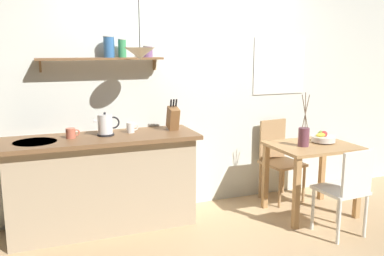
{
  "coord_description": "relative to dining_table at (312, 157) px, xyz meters",
  "views": [
    {
      "loc": [
        -1.57,
        -3.59,
        1.75
      ],
      "look_at": [
        -0.1,
        0.25,
        0.95
      ],
      "focal_mm": 38.91,
      "sensor_mm": 36.0,
      "label": 1
    }
  ],
  "objects": [
    {
      "name": "coffee_mug_spare",
      "position": [
        -1.81,
        0.46,
        0.36
      ],
      "size": [
        0.12,
        0.08,
        0.1
      ],
      "color": "white",
      "rests_on": "kitchen_counter"
    },
    {
      "name": "fruit_bowl",
      "position": [
        0.16,
        0.04,
        0.19
      ],
      "size": [
        0.25,
        0.25,
        0.12
      ],
      "color": "silver",
      "rests_on": "dining_table"
    },
    {
      "name": "ground_plane",
      "position": [
        -1.12,
        0.09,
        -0.61
      ],
      "size": [
        14.0,
        14.0,
        0.0
      ],
      "primitive_type": "plane",
      "color": "tan"
    },
    {
      "name": "back_wall",
      "position": [
        -0.91,
        0.74,
        0.74
      ],
      "size": [
        6.8,
        0.11,
        2.7
      ],
      "color": "silver",
      "rests_on": "ground_plane"
    },
    {
      "name": "coffee_mug_by_sink",
      "position": [
        -2.39,
        0.41,
        0.36
      ],
      "size": [
        0.13,
        0.09,
        0.09
      ],
      "color": "#C6664C",
      "rests_on": "kitchen_counter"
    },
    {
      "name": "electric_kettle",
      "position": [
        -2.07,
        0.42,
        0.41
      ],
      "size": [
        0.25,
        0.16,
        0.23
      ],
      "color": "black",
      "rests_on": "kitchen_counter"
    },
    {
      "name": "dining_table",
      "position": [
        0.0,
        0.0,
        0.0
      ],
      "size": [
        0.85,
        0.68,
        0.75
      ],
      "color": "tan",
      "rests_on": "ground_plane"
    },
    {
      "name": "twig_vase",
      "position": [
        -0.13,
        -0.03,
        0.24
      ],
      "size": [
        0.11,
        0.11,
        0.55
      ],
      "color": "brown",
      "rests_on": "dining_table"
    },
    {
      "name": "dining_chair_near",
      "position": [
        -0.05,
        -0.59,
        -0.13
      ],
      "size": [
        0.41,
        0.43,
        0.85
      ],
      "color": "white",
      "rests_on": "ground_plane"
    },
    {
      "name": "pendant_lamp",
      "position": [
        -1.76,
        0.24,
        1.09
      ],
      "size": [
        0.28,
        0.28,
        0.55
      ],
      "color": "black"
    },
    {
      "name": "knife_block",
      "position": [
        -1.38,
        0.44,
        0.44
      ],
      "size": [
        0.1,
        0.19,
        0.32
      ],
      "color": "brown",
      "rests_on": "kitchen_counter"
    },
    {
      "name": "wall_shelf",
      "position": [
        -1.96,
        0.58,
        1.07
      ],
      "size": [
        1.2,
        0.2,
        0.34
      ],
      "color": "brown"
    },
    {
      "name": "dining_chair_far",
      "position": [
        -0.08,
        0.51,
        -0.1
      ],
      "size": [
        0.46,
        0.46,
        0.92
      ],
      "color": "tan",
      "rests_on": "ground_plane"
    },
    {
      "name": "kitchen_counter",
      "position": [
        -2.12,
        0.41,
        -0.14
      ],
      "size": [
        1.83,
        0.63,
        0.92
      ],
      "color": "tan",
      "rests_on": "ground_plane"
    }
  ]
}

